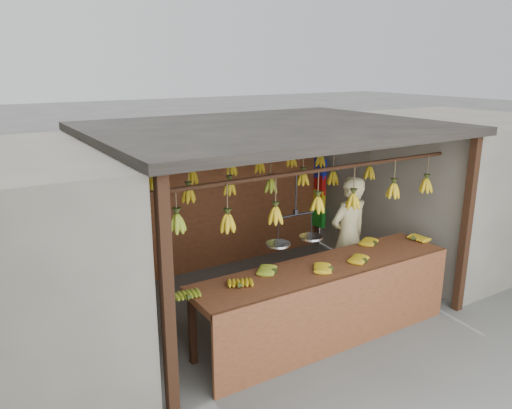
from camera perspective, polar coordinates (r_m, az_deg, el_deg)
ground at (r=6.92m, az=1.33°, el=-11.00°), size 80.00×80.00×0.00m
stall at (r=6.56m, az=-0.13°, el=5.71°), size 4.30×3.30×2.40m
neighbor_right at (r=8.91m, az=21.19°, el=1.94°), size 3.00×3.00×2.30m
counter at (r=5.76m, az=8.58°, el=-9.19°), size 3.41×0.74×0.96m
hanging_bananas at (r=6.36m, az=1.43°, el=2.15°), size 3.60×2.24×0.39m
balance_scale at (r=5.50m, az=4.48°, el=-3.72°), size 0.70×0.27×0.77m
vendor at (r=6.95m, az=10.52°, el=-3.62°), size 0.64×0.44×1.68m
bag_bundles at (r=8.69m, az=7.26°, el=1.38°), size 0.08×0.26×1.21m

